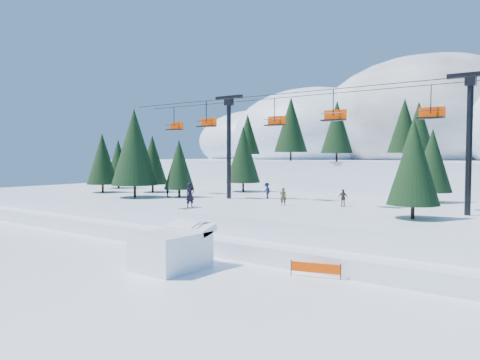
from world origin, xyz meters
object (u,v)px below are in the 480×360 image
Objects in this scene: chairlift at (322,127)px; banner_near at (315,268)px; jump_kicker at (172,249)px; banner_far at (359,267)px.

chairlift is 17.57m from banner_near.
jump_kicker reaches higher than banner_far.
chairlift is at bearing 85.74° from jump_kicker.
jump_kicker is 1.86× the size of banner_near.
jump_kicker is at bearing -94.26° from chairlift.
banner_far is at bearing -54.80° from chairlift.
banner_far is at bearing 26.79° from jump_kicker.
banner_near is (7.88, 3.31, -0.67)m from jump_kicker.
jump_kicker is 18.90m from chairlift.
banner_near is 0.97× the size of banner_far.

